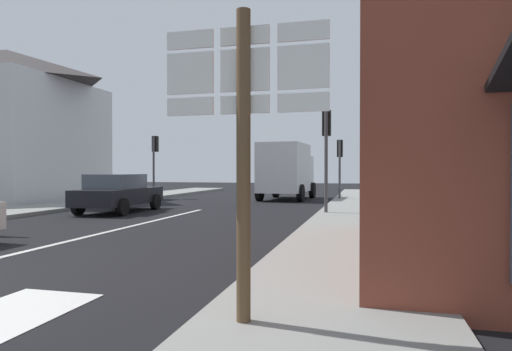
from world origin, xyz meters
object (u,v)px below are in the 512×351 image
at_px(traffic_light_far_right, 340,156).
at_px(traffic_light_near_right, 326,138).
at_px(sedan_far, 119,193).
at_px(route_sign_post, 244,132).
at_px(traffic_light_far_left, 155,152).
at_px(delivery_truck, 286,170).

bearing_deg(traffic_light_far_right, traffic_light_near_right, -90.00).
bearing_deg(sedan_far, traffic_light_far_right, 47.27).
relative_size(route_sign_post, traffic_light_far_right, 0.99).
height_order(sedan_far, traffic_light_near_right, traffic_light_near_right).
height_order(traffic_light_far_left, traffic_light_far_right, traffic_light_far_left).
distance_m(sedan_far, traffic_light_far_left, 8.52).
xyz_separation_m(delivery_truck, route_sign_post, (3.14, -19.86, 0.35)).
distance_m(sedan_far, traffic_light_near_right, 8.18).
bearing_deg(traffic_light_near_right, traffic_light_far_left, 144.95).
bearing_deg(delivery_truck, sedan_far, -119.58).
bearing_deg(route_sign_post, delivery_truck, 98.99).
bearing_deg(sedan_far, delivery_truck, 60.42).
xyz_separation_m(route_sign_post, traffic_light_far_right, (-0.23, 19.61, 0.38)).
distance_m(delivery_truck, traffic_light_far_left, 7.60).
bearing_deg(sedan_far, traffic_light_near_right, 4.56).
distance_m(delivery_truck, traffic_light_far_right, 3.01).
distance_m(traffic_light_near_right, traffic_light_far_left, 12.70).
relative_size(traffic_light_near_right, traffic_light_far_right, 1.16).
relative_size(sedan_far, traffic_light_far_left, 1.19).
xyz_separation_m(sedan_far, traffic_light_far_left, (-2.50, 7.92, 1.89)).
relative_size(sedan_far, route_sign_post, 1.33).
distance_m(delivery_truck, route_sign_post, 20.11).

